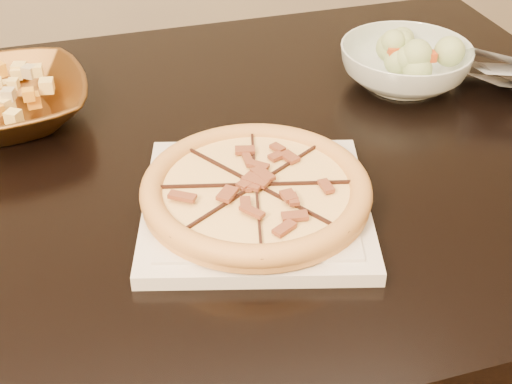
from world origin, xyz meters
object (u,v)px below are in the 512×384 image
(plate, at_px, (256,205))
(pizza, at_px, (256,189))
(salad_bowl, at_px, (405,65))
(dining_table, at_px, (172,222))
(bronze_bowl, at_px, (2,104))

(plate, relative_size, pizza, 1.12)
(salad_bowl, bearing_deg, plate, -135.43)
(pizza, bearing_deg, plate, -21.47)
(dining_table, height_order, bronze_bowl, bronze_bowl)
(plate, distance_m, pizza, 0.02)
(pizza, relative_size, salad_bowl, 1.34)
(dining_table, bearing_deg, salad_bowl, 21.47)
(salad_bowl, bearing_deg, pizza, -135.44)
(pizza, xyz_separation_m, bronze_bowl, (-0.32, 0.28, -0.00))
(pizza, bearing_deg, bronze_bowl, 138.65)
(bronze_bowl, relative_size, salad_bowl, 1.19)
(dining_table, xyz_separation_m, salad_bowl, (0.39, 0.15, 0.14))
(dining_table, xyz_separation_m, bronze_bowl, (-0.22, 0.14, 0.14))
(plate, height_order, pizza, pizza)
(plate, bearing_deg, bronze_bowl, 138.65)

